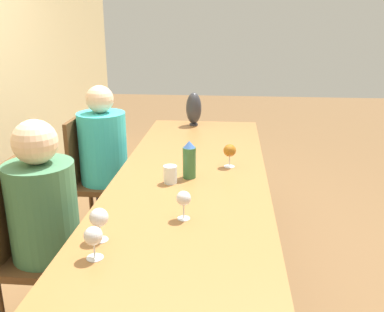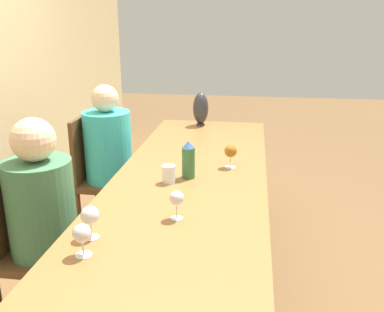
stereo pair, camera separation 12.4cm
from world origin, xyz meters
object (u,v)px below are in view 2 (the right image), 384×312
vase (201,109)px  chair_far (101,174)px  chair_near (33,242)px  water_bottle (188,160)px  person_near (46,221)px  wine_glass_2 (90,216)px  wine_glass_3 (231,152)px  wine_glass_0 (82,234)px  water_tumbler (169,174)px  wine_glass_1 (177,199)px  person_far (111,158)px

vase → chair_far: size_ratio=0.30×
chair_far → chair_near: bearing=180.0°
water_bottle → person_near: bearing=121.8°
vase → wine_glass_2: bearing=174.0°
wine_glass_2 → wine_glass_3: size_ratio=0.99×
wine_glass_0 → wine_glass_3: wine_glass_3 is taller
vase → wine_glass_0: bearing=174.9°
water_tumbler → chair_far: 1.04m
water_tumbler → person_near: size_ratio=0.08×
water_bottle → chair_near: size_ratio=0.23×
wine_glass_0 → wine_glass_3: (1.12, -0.51, 0.01)m
person_near → water_tumbler: bearing=-60.7°
wine_glass_2 → wine_glass_3: same height
wine_glass_1 → wine_glass_0: bearing=140.3°
vase → person_far: 0.91m
water_bottle → person_far: person_far is taller
water_bottle → chair_far: bearing=51.1°
water_tumbler → chair_near: chair_near is taller
wine_glass_1 → wine_glass_3: bearing=-15.3°
person_near → wine_glass_0: bearing=-139.5°
person_near → person_far: person_far is taller
water_bottle → chair_near: 0.96m
vase → person_far: person_far is taller
chair_near → person_far: (1.05, -0.09, 0.13)m
chair_near → person_near: bearing=-90.0°
wine_glass_2 → wine_glass_0: bearing=-172.0°
wine_glass_1 → person_near: person_near is taller
chair_far → water_bottle: bearing=-128.9°
wine_glass_1 → chair_far: (1.16, 0.81, -0.35)m
wine_glass_1 → person_far: bearing=31.6°
person_far → vase: bearing=-43.8°
water_tumbler → wine_glass_2: wine_glass_2 is taller
wine_glass_0 → wine_glass_3: size_ratio=0.92×
vase → chair_near: vase is taller
water_tumbler → wine_glass_2: (-0.67, 0.20, 0.05)m
water_tumbler → wine_glass_0: bearing=167.4°
vase → chair_near: size_ratio=0.30×
person_near → chair_near: bearing=90.0°
vase → water_tumbler: bearing=179.5°
vase → person_far: size_ratio=0.24×
wine_glass_3 → wine_glass_1: bearing=164.7°
wine_glass_3 → person_near: size_ratio=0.12×
water_bottle → wine_glass_2: water_bottle is taller
water_bottle → person_far: 0.96m
vase → person_far: bearing=136.2°
water_tumbler → wine_glass_1: 0.46m
wine_glass_0 → wine_glass_1: size_ratio=0.97×
water_tumbler → person_far: 0.95m
wine_glass_0 → chair_far: 1.65m
wine_glass_1 → person_far: person_far is taller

